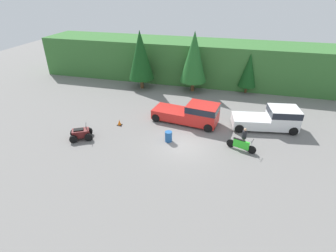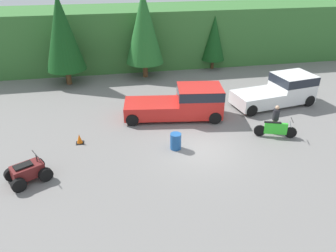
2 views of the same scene
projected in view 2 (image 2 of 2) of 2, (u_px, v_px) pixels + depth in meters
The scene contains 12 objects.
ground_plane at pixel (200, 148), 17.35m from camera, with size 80.00×80.00×0.00m, color slate.
hillside_backdrop at pixel (154, 35), 30.08m from camera, with size 44.00×6.00×4.96m.
tree_left at pixel (62, 33), 24.02m from camera, with size 2.99×2.99×6.80m.
tree_mid_left at pixel (144, 27), 25.53m from camera, with size 3.03×3.03×6.88m.
tree_mid_right at pixel (214, 38), 28.13m from camera, with size 2.01×2.01×4.57m.
pickup_truck_red at pixel (184, 102), 20.19m from camera, with size 6.21×2.99×2.00m.
pickup_truck_second at pixel (282, 89), 22.03m from camera, with size 5.78×3.05×2.00m.
dirt_bike at pixel (276, 129), 18.24m from camera, with size 2.25×0.97×1.13m.
quad_atv at pixel (28, 172), 14.70m from camera, with size 2.19×1.96×1.19m.
rider_person at pixel (276, 118), 18.41m from camera, with size 0.39×0.39×1.72m.
traffic_cone at pixel (79, 139), 17.72m from camera, with size 0.42×0.42×0.55m.
steel_barrel at pixel (176, 141), 17.14m from camera, with size 0.58×0.58×0.88m.
Camera 2 is at (-4.46, -14.19, 9.18)m, focal length 35.00 mm.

